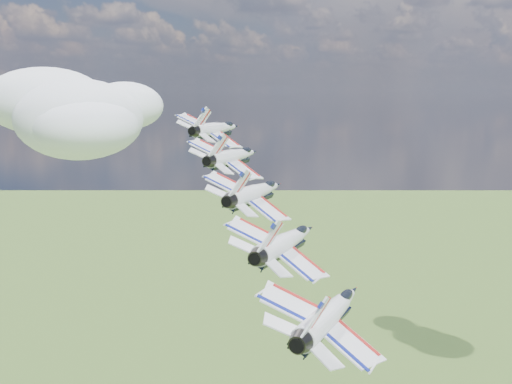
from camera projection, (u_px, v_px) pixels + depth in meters
The scene contains 6 objects.
cloud_left at pixel (82, 118), 141.48m from camera, with size 42.86×33.68×16.84m, color white.
jet_0 at pixel (217, 128), 86.33m from camera, with size 9.10×13.47×4.02m, color silver, non-canonical shape.
jet_1 at pixel (234, 156), 76.11m from camera, with size 9.10×13.47×4.02m, color white, non-canonical shape.
jet_2 at pixel (256, 192), 65.90m from camera, with size 9.10×13.47×4.02m, color white, non-canonical shape.
jet_3 at pixel (286, 241), 55.68m from camera, with size 9.10×13.47×4.02m, color white, non-canonical shape.
jet_4 at pixel (331, 313), 45.46m from camera, with size 9.10×13.47×4.02m, color white, non-canonical shape.
Camera 1 is at (17.86, -64.32, 154.34)m, focal length 45.00 mm.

